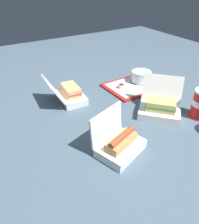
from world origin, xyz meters
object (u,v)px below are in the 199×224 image
at_px(cake_container, 141,77).
at_px(clamshell_sandwich_center, 160,107).
at_px(food_tray, 135,85).
at_px(ketchup_cup, 121,86).
at_px(clamshell_hotdog_left, 119,143).
at_px(clamshell_sandwich_back, 69,94).
at_px(plastic_fork, 122,81).

relative_size(cake_container, clamshell_sandwich_center, 0.45).
bearing_deg(clamshell_sandwich_center, food_tray, 73.13).
distance_m(food_tray, ketchup_cup, 0.11).
height_order(food_tray, clamshell_hotdog_left, clamshell_hotdog_left).
relative_size(clamshell_hotdog_left, clamshell_sandwich_back, 1.09).
bearing_deg(clamshell_hotdog_left, cake_container, 42.63).
distance_m(plastic_fork, clamshell_sandwich_center, 0.40).
distance_m(plastic_fork, clamshell_hotdog_left, 0.65).
bearing_deg(ketchup_cup, food_tray, -2.69).
relative_size(food_tray, plastic_fork, 3.46).
xyz_separation_m(clamshell_hotdog_left, clamshell_sandwich_center, (0.33, 0.12, 0.00)).
bearing_deg(plastic_fork, clamshell_sandwich_back, 175.40).
xyz_separation_m(cake_container, plastic_fork, (-0.10, 0.06, -0.03)).
distance_m(ketchup_cup, plastic_fork, 0.10).
xyz_separation_m(food_tray, clamshell_hotdog_left, (-0.43, -0.44, 0.03)).
xyz_separation_m(cake_container, clamshell_sandwich_back, (-0.49, 0.03, -0.00)).
xyz_separation_m(food_tray, ketchup_cup, (-0.10, 0.00, 0.02)).
bearing_deg(food_tray, clamshell_sandwich_back, 173.95).
relative_size(ketchup_cup, clamshell_sandwich_center, 0.14).
bearing_deg(clamshell_hotdog_left, ketchup_cup, 53.53).
relative_size(clamshell_hotdog_left, clamshell_sandwich_center, 0.78).
bearing_deg(cake_container, plastic_fork, 147.17).
distance_m(ketchup_cup, clamshell_sandwich_back, 0.33).
distance_m(food_tray, clamshell_sandwich_center, 0.34).
bearing_deg(plastic_fork, cake_container, -42.07).
bearing_deg(ketchup_cup, cake_container, 2.84).
xyz_separation_m(food_tray, clamshell_sandwich_back, (-0.43, 0.05, 0.04)).
bearing_deg(cake_container, clamshell_sandwich_back, 176.16).
distance_m(food_tray, cake_container, 0.07).
distance_m(food_tray, plastic_fork, 0.09).
relative_size(plastic_fork, clamshell_sandwich_center, 0.38).
height_order(clamshell_hotdog_left, clamshell_sandwich_back, clamshell_hotdog_left).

